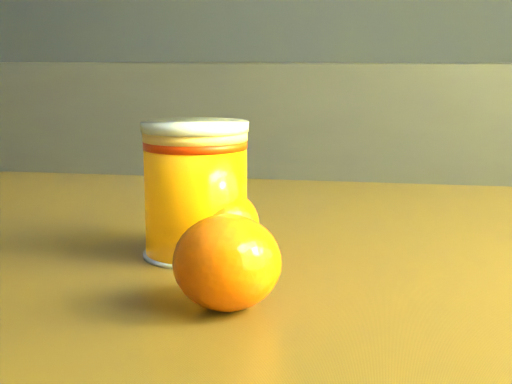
% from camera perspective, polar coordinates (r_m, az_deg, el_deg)
% --- Properties ---
extents(kitchen_counter, '(3.15, 0.60, 0.90)m').
position_cam_1_polar(kitchen_counter, '(2.14, -7.52, -1.92)').
color(kitchen_counter, '#49484D').
rests_on(kitchen_counter, ground).
extents(juice_glass, '(0.07, 0.07, 0.09)m').
position_cam_1_polar(juice_glass, '(0.50, -4.83, 0.13)').
color(juice_glass, orange).
rests_on(juice_glass, table).
extents(orange_front, '(0.08, 0.08, 0.05)m').
position_cam_1_polar(orange_front, '(0.40, -2.32, -5.65)').
color(orange_front, '#F25B04').
rests_on(orange_front, table).
extents(orange_back, '(0.06, 0.06, 0.05)m').
position_cam_1_polar(orange_back, '(0.50, -2.98, -2.56)').
color(orange_back, '#F25B04').
rests_on(orange_back, table).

